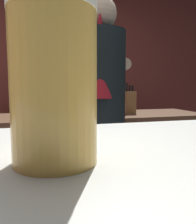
# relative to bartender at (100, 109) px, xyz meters

# --- Properties ---
(wall_back) EXTENTS (5.20, 0.10, 2.70)m
(wall_back) POSITION_rel_bartender_xyz_m (-0.33, 1.94, 0.34)
(wall_back) COLOR brown
(wall_back) RESTS_ON ground
(prep_counter) EXTENTS (2.10, 0.60, 0.92)m
(prep_counter) POSITION_rel_bartender_xyz_m (0.02, 0.46, -0.55)
(prep_counter) COLOR #543623
(prep_counter) RESTS_ON ground
(back_shelf) EXTENTS (0.92, 0.36, 1.12)m
(back_shelf) POSITION_rel_bartender_xyz_m (-0.20, 1.66, -0.45)
(back_shelf) COLOR #3F3A44
(back_shelf) RESTS_ON ground
(bartender) EXTENTS (0.49, 0.55, 1.74)m
(bartender) POSITION_rel_bartender_xyz_m (0.00, 0.00, 0.00)
(bartender) COLOR #31282F
(bartender) RESTS_ON ground
(knife_block) EXTENTS (0.10, 0.08, 0.28)m
(knife_block) POSITION_rel_bartender_xyz_m (0.40, 0.45, 0.01)
(knife_block) COLOR brown
(knife_block) RESTS_ON prep_counter
(mixing_bowl) EXTENTS (0.19, 0.19, 0.05)m
(mixing_bowl) POSITION_rel_bartender_xyz_m (-0.28, 0.48, -0.06)
(mixing_bowl) COLOR beige
(mixing_bowl) RESTS_ON prep_counter
(chefs_knife) EXTENTS (0.23, 0.12, 0.01)m
(chefs_knife) POSITION_rel_bartender_xyz_m (0.28, 0.41, -0.09)
(chefs_knife) COLOR silver
(chefs_knife) RESTS_ON prep_counter
(pint_glass_far) EXTENTS (0.08, 0.08, 0.15)m
(pint_glass_far) POSITION_rel_bartender_xyz_m (-0.39, -1.24, 0.15)
(pint_glass_far) COLOR #E2AE4D
(pint_glass_far) RESTS_ON bar_counter
(bottle_olive_oil) EXTENTS (0.06, 0.06, 0.19)m
(bottle_olive_oil) POSITION_rel_bartender_xyz_m (-0.32, 1.62, 0.18)
(bottle_olive_oil) COLOR red
(bottle_olive_oil) RESTS_ON back_shelf
(bottle_soy) EXTENTS (0.06, 0.06, 0.24)m
(bottle_soy) POSITION_rel_bartender_xyz_m (0.11, 1.65, 0.20)
(bottle_soy) COLOR #4C8538
(bottle_soy) RESTS_ON back_shelf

